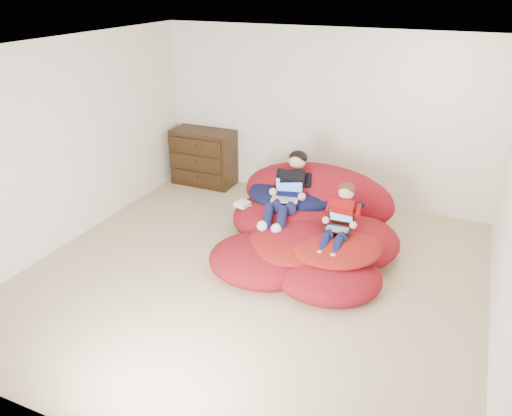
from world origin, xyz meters
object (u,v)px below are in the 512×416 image
(dresser, at_px, (204,157))
(laptop_black, at_px, (339,223))
(older_boy, at_px, (289,187))
(beanbag_pile, at_px, (310,226))
(younger_boy, at_px, (340,217))
(laptop_white, at_px, (287,193))

(dresser, relative_size, laptop_black, 3.23)
(older_boy, distance_m, laptop_black, 0.93)
(beanbag_pile, height_order, laptop_black, beanbag_pile)
(dresser, xyz_separation_m, older_boy, (1.90, -1.14, 0.24))
(younger_boy, bearing_deg, dresser, 149.52)
(dresser, relative_size, older_boy, 0.86)
(beanbag_pile, xyz_separation_m, laptop_black, (0.44, -0.31, 0.28))
(laptop_black, bearing_deg, younger_boy, 90.00)
(beanbag_pile, bearing_deg, older_boy, 154.97)
(older_boy, bearing_deg, laptop_white, -90.00)
(dresser, distance_m, beanbag_pile, 2.60)
(laptop_white, height_order, laptop_black, laptop_white)
(younger_boy, bearing_deg, laptop_black, -90.00)
(older_boy, xyz_separation_m, younger_boy, (0.79, -0.44, -0.08))
(older_boy, height_order, laptop_black, older_boy)
(dresser, distance_m, laptop_white, 2.27)
(beanbag_pile, bearing_deg, laptop_black, -35.21)
(laptop_white, bearing_deg, older_boy, 90.00)
(older_boy, height_order, laptop_white, older_boy)
(beanbag_pile, height_order, younger_boy, younger_boy)
(dresser, height_order, beanbag_pile, dresser)
(dresser, height_order, older_boy, older_boy)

